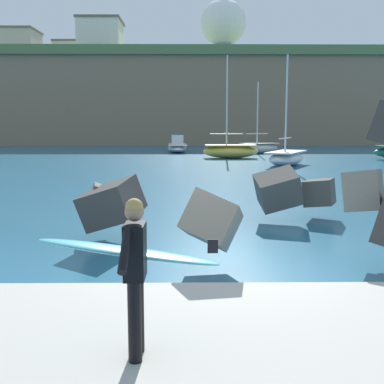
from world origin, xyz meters
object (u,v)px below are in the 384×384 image
(boat_mid_right, at_px, (230,151))
(station_building_central, at_px, (101,38))
(surfer_with_board, at_px, (133,263))
(boat_near_left, at_px, (177,146))
(boat_near_right, at_px, (286,158))
(boat_mid_left, at_px, (260,147))
(radar_dome, at_px, (223,27))
(station_building_west, at_px, (23,48))
(station_building_east, at_px, (68,54))

(boat_mid_right, relative_size, station_building_central, 1.21)
(surfer_with_board, relative_size, boat_near_left, 0.34)
(boat_near_right, height_order, boat_mid_left, boat_near_right)
(boat_mid_right, bearing_deg, boat_near_left, 118.21)
(boat_near_right, height_order, radar_dome, radar_dome)
(radar_dome, relative_size, station_building_west, 1.56)
(station_building_east, bearing_deg, boat_mid_right, -61.98)
(station_building_west, bearing_deg, boat_mid_right, -54.60)
(boat_near_right, bearing_deg, surfer_with_board, -105.14)
(surfer_with_board, distance_m, boat_mid_left, 41.29)
(radar_dome, xyz_separation_m, station_building_central, (-18.68, -11.97, -3.93))
(surfer_with_board, height_order, station_building_central, station_building_central)
(surfer_with_board, distance_m, boat_near_right, 27.96)
(station_building_west, distance_m, station_building_central, 19.03)
(surfer_with_board, bearing_deg, boat_near_right, 74.86)
(surfer_with_board, height_order, boat_mid_left, boat_mid_left)
(surfer_with_board, bearing_deg, radar_dome, 85.06)
(surfer_with_board, xyz_separation_m, boat_near_left, (-0.35, 42.78, -0.69))
(boat_near_left, bearing_deg, station_building_central, 115.47)
(boat_mid_left, xyz_separation_m, radar_dome, (-0.74, 38.32, 18.55))
(surfer_with_board, height_order, station_building_west, station_building_west)
(boat_mid_left, relative_size, radar_dome, 0.60)
(boat_near_left, bearing_deg, radar_dome, 78.77)
(boat_near_right, bearing_deg, station_building_west, 123.82)
(boat_near_left, xyz_separation_m, station_building_west, (-26.75, 35.55, 14.96))
(boat_near_left, height_order, boat_mid_left, boat_mid_left)
(boat_near_right, height_order, station_building_central, station_building_central)
(boat_near_right, relative_size, boat_mid_right, 0.88)
(boat_mid_right, bearing_deg, station_building_west, 125.40)
(radar_dome, distance_m, station_building_central, 22.53)
(radar_dome, bearing_deg, station_building_west, -179.02)
(boat_mid_right, relative_size, station_building_east, 1.64)
(surfer_with_board, height_order, boat_near_left, surfer_with_board)
(boat_near_right, relative_size, radar_dome, 0.66)
(boat_mid_right, height_order, station_building_west, station_building_west)
(surfer_with_board, xyz_separation_m, station_building_central, (-11.86, 66.94, 13.91))
(boat_near_right, distance_m, radar_dome, 55.15)
(boat_near_right, xyz_separation_m, boat_mid_right, (-3.10, 7.32, 0.07))
(boat_near_left, relative_size, boat_mid_left, 0.93)
(boat_near_left, bearing_deg, station_building_east, 117.98)
(radar_dome, distance_m, station_building_west, 34.11)
(boat_near_left, distance_m, radar_dome, 41.23)
(surfer_with_board, xyz_separation_m, station_building_east, (-19.58, 78.98, 13.38))
(station_building_west, xyz_separation_m, station_building_east, (7.52, 0.65, -0.89))
(boat_mid_left, bearing_deg, radar_dome, 91.10)
(boat_near_left, height_order, boat_mid_right, boat_mid_right)
(station_building_east, bearing_deg, radar_dome, -0.16)
(station_building_east, bearing_deg, station_building_central, -57.34)
(surfer_with_board, distance_m, boat_near_left, 42.79)
(boat_near_left, xyz_separation_m, station_building_east, (-19.23, 36.20, 14.07))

